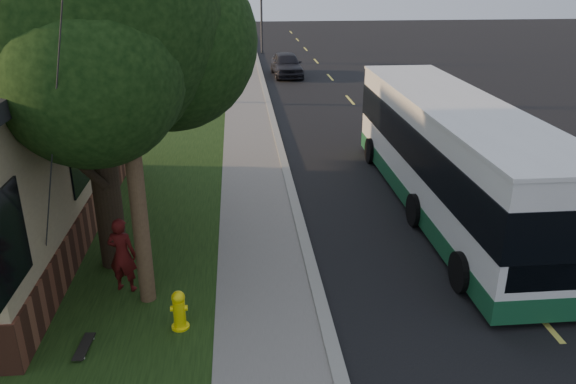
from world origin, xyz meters
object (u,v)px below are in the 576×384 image
object	(u,v)px
skateboard_main	(84,347)
leafy_tree	(88,17)
utility_pole	(122,60)
distant_car	(287,64)
bare_tree_near	(191,57)
bare_tree_far	(211,32)
fire_hydrant	(179,310)
traffic_signal	(261,9)
skateboarder	(122,255)
transit_bus	(451,154)

from	to	relation	value
skateboard_main	leafy_tree	bearing A→B (deg)	90.24
utility_pole	distant_car	world-z (taller)	utility_pole
bare_tree_near	bare_tree_far	distance (m)	12.01
utility_pole	distant_car	distance (m)	24.49
fire_hydrant	bare_tree_far	xyz separation A→B (m)	(-0.40, 30.00, 1.57)
traffic_signal	skateboarder	distance (m)	32.97
bare_tree_near	skateboarder	distance (m)	16.66
fire_hydrant	distant_car	xyz separation A→B (m)	(4.10, 24.68, 0.25)
bare_tree_far	skateboarder	world-z (taller)	bare_tree_far
leafy_tree	bare_tree_far	bearing A→B (deg)	87.55
utility_pole	transit_bus	distance (m)	8.78
traffic_signal	distant_car	distance (m)	9.69
bare_tree_near	skateboarder	size ratio (longest dim) A/B	2.78
utility_pole	bare_tree_near	size ratio (longest dim) A/B	2.11
transit_bus	skateboard_main	world-z (taller)	transit_bus
bare_tree_near	bare_tree_far	world-z (taller)	bare_tree_near
skateboard_main	fire_hydrant	bearing A→B (deg)	17.03
traffic_signal	skateboarder	size ratio (longest dim) A/B	3.56
skateboarder	distant_car	distance (m)	23.89
fire_hydrant	utility_pole	size ratio (longest dim) A/B	0.08
skateboard_main	distant_car	bearing A→B (deg)	77.33
bare_tree_near	transit_bus	world-z (taller)	bare_tree_near
skateboarder	skateboard_main	world-z (taller)	skateboarder
utility_pole	traffic_signal	xyz separation A→B (m)	(3.81, 33.01, -1.47)
distant_car	skateboard_main	bearing A→B (deg)	-105.15
bare_tree_near	distant_car	distance (m)	8.48
leafy_tree	distant_car	distance (m)	23.19
utility_pole	traffic_signal	distance (m)	33.26
utility_pole	skateboard_main	bearing A→B (deg)	-120.09
transit_bus	distant_car	bearing A→B (deg)	97.14
transit_bus	utility_pole	bearing A→B (deg)	-152.46
skateboard_main	distant_car	distance (m)	25.80
utility_pole	skateboarder	world-z (taller)	utility_pole
leafy_tree	bare_tree_near	xyz separation A→B (m)	(0.67, 15.35, -3.02)
fire_hydrant	distant_car	world-z (taller)	distant_car
bare_tree_near	skateboard_main	bearing A→B (deg)	-92.04
traffic_signal	distant_car	size ratio (longest dim) A/B	1.37
leafy_tree	distant_car	xyz separation A→B (m)	(5.67, 22.04, -4.48)
leafy_tree	transit_bus	xyz separation A→B (m)	(8.16, 2.15, -3.60)
utility_pole	skateboard_main	distance (m)	4.82
utility_pole	skateboarder	xyz separation A→B (m)	(-0.48, 0.40, -3.79)
bare_tree_far	transit_bus	world-z (taller)	bare_tree_far
utility_pole	fire_hydrant	bearing A→B (deg)	-54.62
traffic_signal	fire_hydrant	bearing A→B (deg)	-95.21
leafy_tree	traffic_signal	xyz separation A→B (m)	(4.67, 31.35, -2.00)
fire_hydrant	traffic_signal	xyz separation A→B (m)	(3.10, 34.00, 2.73)
utility_pole	skateboarder	distance (m)	3.84
leafy_tree	bare_tree_far	size ratio (longest dim) A/B	1.94
skateboard_main	distant_car	size ratio (longest dim) A/B	0.19
utility_pole	leafy_tree	bearing A→B (deg)	117.60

